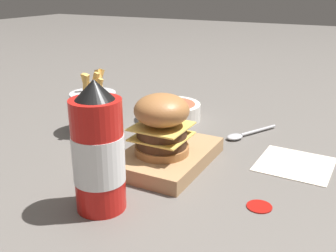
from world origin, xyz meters
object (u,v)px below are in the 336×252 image
object	(u,v)px
fries_basket	(94,111)
serving_board	(168,157)
side_bowl	(171,111)
burger	(161,124)
ketchup_bottle	(98,153)
spoon	(242,135)

from	to	relation	value
fries_basket	serving_board	bearing A→B (deg)	71.71
serving_board	side_bowl	bearing A→B (deg)	-153.93
serving_board	burger	distance (m)	0.08
ketchup_bottle	side_bowl	xyz separation A→B (m)	(-0.43, -0.10, -0.07)
spoon	fries_basket	bearing A→B (deg)	-40.85
ketchup_bottle	fries_basket	bearing A→B (deg)	-140.73
serving_board	ketchup_bottle	bearing A→B (deg)	-5.55
serving_board	spoon	world-z (taller)	serving_board
burger	serving_board	bearing A→B (deg)	170.44
ketchup_bottle	spoon	distance (m)	0.42
side_bowl	ketchup_bottle	bearing A→B (deg)	12.85
ketchup_bottle	fries_basket	xyz separation A→B (m)	(-0.27, -0.22, -0.04)
fries_basket	side_bowl	world-z (taller)	fries_basket
serving_board	side_bowl	size ratio (longest dim) A/B	1.45
ketchup_bottle	side_bowl	world-z (taller)	ketchup_bottle
burger	fries_basket	xyz separation A→B (m)	(-0.10, -0.24, -0.04)
fries_basket	side_bowl	xyz separation A→B (m)	(-0.16, 0.12, -0.03)
serving_board	burger	bearing A→B (deg)	-9.56
side_bowl	spoon	size ratio (longest dim) A/B	1.08
burger	fries_basket	distance (m)	0.26
burger	ketchup_bottle	bearing A→B (deg)	-5.02
burger	spoon	xyz separation A→B (m)	(-0.23, 0.09, -0.08)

